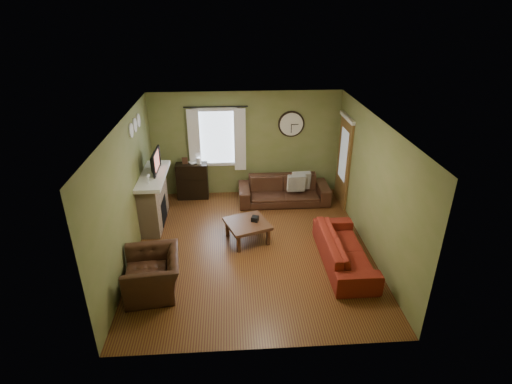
{
  "coord_description": "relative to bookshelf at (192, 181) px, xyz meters",
  "views": [
    {
      "loc": [
        -0.38,
        -6.75,
        4.52
      ],
      "look_at": [
        0.1,
        0.4,
        1.05
      ],
      "focal_mm": 28.0,
      "sensor_mm": 36.0,
      "label": 1
    }
  ],
  "objects": [
    {
      "name": "curtain_right",
      "position": [
        1.2,
        0.12,
        0.99
      ],
      "size": [
        0.28,
        0.04,
        1.55
      ],
      "primitive_type": "cube",
      "color": "white",
      "rests_on": "wall_back"
    },
    {
      "name": "wall_clock",
      "position": [
        2.45,
        0.19,
        1.34
      ],
      "size": [
        0.64,
        0.06,
        0.64
      ],
      "primitive_type": null,
      "color": "white",
      "rests_on": "wall_back"
    },
    {
      "name": "firebox",
      "position": [
        -0.56,
        -1.21,
        -0.16
      ],
      "size": [
        0.04,
        0.6,
        0.55
      ],
      "primitive_type": "cube",
      "color": "black",
      "rests_on": "fireplace"
    },
    {
      "name": "armchair",
      "position": [
        -0.4,
        -3.55,
        -0.11
      ],
      "size": [
        1.04,
        1.16,
        0.68
      ],
      "primitive_type": "imported",
      "rotation": [
        0.0,
        0.0,
        -1.44
      ],
      "color": "#371E13",
      "rests_on": "floor"
    },
    {
      "name": "wall_back",
      "position": [
        1.35,
        0.24,
        0.84
      ],
      "size": [
        4.6,
        0.0,
        2.6
      ],
      "primitive_type": "cube",
      "color": "olive",
      "rests_on": "ground"
    },
    {
      "name": "medallion_left",
      "position": [
        -0.93,
        -1.56,
        1.79
      ],
      "size": [
        0.28,
        0.28,
        0.03
      ],
      "primitive_type": "cylinder",
      "color": "white",
      "rests_on": "wall_left"
    },
    {
      "name": "medallion_mid",
      "position": [
        -0.93,
        -1.21,
        1.79
      ],
      "size": [
        0.28,
        0.28,
        0.03
      ],
      "primitive_type": "cylinder",
      "color": "white",
      "rests_on": "wall_left"
    },
    {
      "name": "pillow_left",
      "position": [
        2.52,
        -0.51,
        0.09
      ],
      "size": [
        0.43,
        0.14,
        0.42
      ],
      "primitive_type": "cube",
      "rotation": [
        0.0,
        0.0,
        0.04
      ],
      "color": "gray",
      "rests_on": "sofa_brown"
    },
    {
      "name": "wall_front",
      "position": [
        1.35,
        -4.96,
        0.84
      ],
      "size": [
        4.6,
        0.0,
        2.6
      ],
      "primitive_type": "cube",
      "color": "olive",
      "rests_on": "ground"
    },
    {
      "name": "fireplace",
      "position": [
        -0.75,
        -1.21,
        0.09
      ],
      "size": [
        0.4,
        1.4,
        1.1
      ],
      "primitive_type": "cube",
      "color": "tan",
      "rests_on": "floor"
    },
    {
      "name": "tv_screen",
      "position": [
        -0.62,
        -1.06,
        0.95
      ],
      "size": [
        0.02,
        0.62,
        0.36
      ],
      "primitive_type": "cube",
      "color": "#994C3F",
      "rests_on": "mantel"
    },
    {
      "name": "window_pane",
      "position": [
        0.65,
        0.22,
        1.04
      ],
      "size": [
        1.0,
        0.02,
        1.3
      ],
      "primitive_type": null,
      "color": "silver",
      "rests_on": "wall_back"
    },
    {
      "name": "tv",
      "position": [
        -0.7,
        -1.06,
        0.9
      ],
      "size": [
        0.08,
        0.6,
        0.35
      ],
      "primitive_type": "imported",
      "rotation": [
        0.0,
        0.0,
        1.57
      ],
      "color": "black",
      "rests_on": "mantel"
    },
    {
      "name": "tissue_box",
      "position": [
        1.43,
        -2.04,
        -0.06
      ],
      "size": [
        0.17,
        0.17,
        0.1
      ],
      "primitive_type": "cube",
      "rotation": [
        0.0,
        0.0,
        -0.34
      ],
      "color": "black",
      "rests_on": "coffee_table"
    },
    {
      "name": "pillow_right",
      "position": [
        2.66,
        -0.36,
        0.09
      ],
      "size": [
        0.45,
        0.16,
        0.45
      ],
      "primitive_type": "cube",
      "rotation": [
        0.0,
        0.0,
        0.06
      ],
      "color": "gray",
      "rests_on": "sofa_brown"
    },
    {
      "name": "wine_glass_a",
      "position": [
        -0.7,
        -1.72,
        0.82
      ],
      "size": [
        0.06,
        0.06,
        0.18
      ],
      "primitive_type": null,
      "color": "white",
      "rests_on": "mantel"
    },
    {
      "name": "medallion_right",
      "position": [
        -0.93,
        -0.86,
        1.79
      ],
      "size": [
        0.28,
        0.28,
        0.03
      ],
      "primitive_type": "cylinder",
      "color": "white",
      "rests_on": "wall_left"
    },
    {
      "name": "door",
      "position": [
        3.62,
        -0.51,
        0.59
      ],
      "size": [
        0.05,
        0.9,
        2.1
      ],
      "primitive_type": "cube",
      "color": "brown",
      "rests_on": "floor"
    },
    {
      "name": "book",
      "position": [
        -0.04,
        0.02,
        0.51
      ],
      "size": [
        0.27,
        0.29,
        0.02
      ],
      "primitive_type": "imported",
      "rotation": [
        0.0,
        0.0,
        0.6
      ],
      "color": "#492C1D",
      "rests_on": "bookshelf"
    },
    {
      "name": "mantel",
      "position": [
        -0.72,
        -1.21,
        0.68
      ],
      "size": [
        0.58,
        1.6,
        0.08
      ],
      "primitive_type": "cube",
      "color": "white",
      "rests_on": "fireplace"
    },
    {
      "name": "sofa_red",
      "position": [
        3.04,
        -3.0,
        -0.16
      ],
      "size": [
        0.79,
        2.03,
        0.59
      ],
      "primitive_type": "imported",
      "rotation": [
        0.0,
        0.0,
        1.57
      ],
      "color": "maroon",
      "rests_on": "floor"
    },
    {
      "name": "sofa_brown",
      "position": [
        2.23,
        -0.41,
        -0.14
      ],
      "size": [
        2.18,
        0.85,
        0.64
      ],
      "primitive_type": "imported",
      "color": "#371E13",
      "rests_on": "floor"
    },
    {
      "name": "wall_right",
      "position": [
        3.65,
        -2.36,
        0.84
      ],
      "size": [
        0.0,
        5.2,
        2.6
      ],
      "primitive_type": "cube",
      "color": "olive",
      "rests_on": "ground"
    },
    {
      "name": "bookshelf",
      "position": [
        0.0,
        0.0,
        0.0
      ],
      "size": [
        0.77,
        0.33,
        0.91
      ],
      "primitive_type": null,
      "color": "black",
      "rests_on": "floor"
    },
    {
      "name": "curtain_left",
      "position": [
        0.1,
        0.12,
        0.99
      ],
      "size": [
        0.28,
        0.04,
        1.55
      ],
      "primitive_type": "cube",
      "color": "white",
      "rests_on": "wall_back"
    },
    {
      "name": "wine_glass_b",
      "position": [
        -0.7,
        -1.64,
        0.82
      ],
      "size": [
        0.06,
        0.06,
        0.18
      ],
      "primitive_type": null,
      "color": "white",
      "rests_on": "mantel"
    },
    {
      "name": "curtain_rod",
      "position": [
        0.65,
        0.12,
        1.81
      ],
      "size": [
        0.03,
        0.03,
        1.5
      ],
      "primitive_type": "cylinder",
      "color": "black",
      "rests_on": "wall_back"
    },
    {
      "name": "floor",
      "position": [
        1.35,
        -2.36,
        -0.46
      ],
      "size": [
        4.6,
        5.2,
        0.0
      ],
      "primitive_type": "cube",
      "color": "#5A3217",
      "rests_on": "ground"
    },
    {
      "name": "coffee_table",
      "position": [
        1.27,
        -2.09,
        -0.24
      ],
      "size": [
        1.03,
        1.03,
        0.43
      ],
      "primitive_type": null,
      "rotation": [
        0.0,
        0.0,
        0.35
      ],
      "color": "#492C1D",
      "rests_on": "floor"
    },
    {
      "name": "wall_left",
      "position": [
        -0.95,
        -2.36,
        0.84
      ],
      "size": [
        0.0,
        5.2,
        2.6
      ],
      "primitive_type": "cube",
      "color": "olive",
      "rests_on": "ground"
    },
    {
      "name": "ceiling",
      "position": [
        1.35,
        -2.36,
        2.14
      ],
      "size": [
        4.6,
        5.2,
        0.0
      ],
      "primitive_type": "cube",
      "color": "white",
      "rests_on": "ground"
    }
  ]
}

